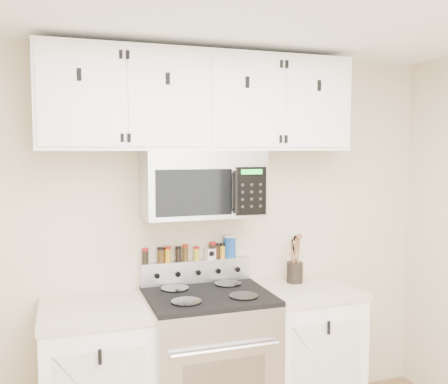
% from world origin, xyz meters
% --- Properties ---
extents(back_wall, '(3.50, 0.01, 2.50)m').
position_xyz_m(back_wall, '(0.00, 1.75, 1.25)').
color(back_wall, beige).
rests_on(back_wall, floor).
extents(range, '(0.76, 0.65, 1.10)m').
position_xyz_m(range, '(0.00, 1.43, 0.49)').
color(range, '#B7B7BA').
rests_on(range, floor).
extents(base_cabinet_left, '(0.64, 0.62, 0.92)m').
position_xyz_m(base_cabinet_left, '(-0.69, 1.45, 0.46)').
color(base_cabinet_left, white).
rests_on(base_cabinet_left, floor).
extents(base_cabinet_right, '(0.64, 0.62, 0.92)m').
position_xyz_m(base_cabinet_right, '(0.69, 1.45, 0.46)').
color(base_cabinet_right, white).
rests_on(base_cabinet_right, floor).
extents(microwave, '(0.76, 0.44, 0.42)m').
position_xyz_m(microwave, '(0.00, 1.55, 1.63)').
color(microwave, '#9E9EA3').
rests_on(microwave, back_wall).
extents(upper_cabinets, '(2.00, 0.35, 0.62)m').
position_xyz_m(upper_cabinets, '(-0.00, 1.58, 2.15)').
color(upper_cabinets, white).
rests_on(upper_cabinets, back_wall).
extents(utensil_crock, '(0.11, 0.11, 0.33)m').
position_xyz_m(utensil_crock, '(0.68, 1.58, 1.00)').
color(utensil_crock, black).
rests_on(utensil_crock, base_cabinet_right).
extents(kitchen_timer, '(0.07, 0.06, 0.07)m').
position_xyz_m(kitchen_timer, '(0.10, 1.71, 1.14)').
color(kitchen_timer, white).
rests_on(kitchen_timer, range).
extents(salt_canister, '(0.08, 0.08, 0.15)m').
position_xyz_m(salt_canister, '(0.24, 1.71, 1.18)').
color(salt_canister, '#16479B').
rests_on(salt_canister, range).
extents(spice_jar_0, '(0.04, 0.04, 0.10)m').
position_xyz_m(spice_jar_0, '(-0.35, 1.71, 1.15)').
color(spice_jar_0, black).
rests_on(spice_jar_0, range).
extents(spice_jar_1, '(0.05, 0.05, 0.10)m').
position_xyz_m(spice_jar_1, '(-0.24, 1.71, 1.15)').
color(spice_jar_1, '#442D10').
rests_on(spice_jar_1, range).
extents(spice_jar_2, '(0.04, 0.04, 0.10)m').
position_xyz_m(spice_jar_2, '(-0.20, 1.71, 1.15)').
color(spice_jar_2, '#C08D16').
rests_on(spice_jar_2, range).
extents(spice_jar_3, '(0.04, 0.04, 0.10)m').
position_xyz_m(spice_jar_3, '(-0.12, 1.71, 1.15)').
color(spice_jar_3, black).
rests_on(spice_jar_3, range).
extents(spice_jar_4, '(0.04, 0.04, 0.11)m').
position_xyz_m(spice_jar_4, '(-0.07, 1.71, 1.16)').
color(spice_jar_4, '#463210').
rests_on(spice_jar_4, range).
extents(spice_jar_5, '(0.04, 0.04, 0.09)m').
position_xyz_m(spice_jar_5, '(0.00, 1.71, 1.15)').
color(spice_jar_5, gold).
rests_on(spice_jar_5, range).
extents(spice_jar_6, '(0.05, 0.05, 0.12)m').
position_xyz_m(spice_jar_6, '(0.12, 1.71, 1.16)').
color(spice_jar_6, black).
rests_on(spice_jar_6, range).
extents(spice_jar_7, '(0.04, 0.04, 0.10)m').
position_xyz_m(spice_jar_7, '(0.14, 1.71, 1.15)').
color(spice_jar_7, '#3F1D0F').
rests_on(spice_jar_7, range).
extents(spice_jar_8, '(0.04, 0.04, 0.10)m').
position_xyz_m(spice_jar_8, '(0.19, 1.71, 1.15)').
color(spice_jar_8, gold).
rests_on(spice_jar_8, range).
extents(spice_jar_9, '(0.04, 0.04, 0.10)m').
position_xyz_m(spice_jar_9, '(0.22, 1.71, 1.15)').
color(spice_jar_9, black).
rests_on(spice_jar_9, range).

